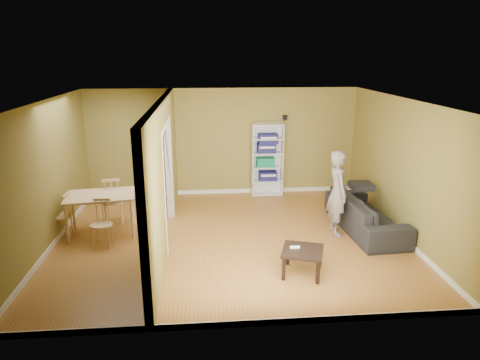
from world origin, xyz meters
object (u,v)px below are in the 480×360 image
at_px(chair_far, 113,200).
at_px(bookshelf, 267,159).
at_px(person, 338,186).
at_px(chair_left, 60,215).
at_px(chair_near, 101,223).
at_px(coffee_table, 303,253).
at_px(sofa, 366,209).
at_px(dining_table, 100,198).

bearing_deg(chair_far, bookshelf, -164.64).
bearing_deg(person, chair_left, 85.21).
height_order(chair_left, chair_near, chair_left).
relative_size(coffee_table, chair_left, 0.72).
relative_size(sofa, person, 1.18).
height_order(person, dining_table, person).
height_order(coffee_table, dining_table, dining_table).
distance_m(coffee_table, dining_table, 4.02).
relative_size(person, chair_left, 2.23).
xyz_separation_m(bookshelf, chair_far, (-3.42, -1.59, -0.39)).
relative_size(person, coffee_table, 3.09).
distance_m(sofa, bookshelf, 2.93).
height_order(person, chair_near, person).
xyz_separation_m(person, chair_left, (-5.28, 0.30, -0.53)).
bearing_deg(dining_table, coffee_table, -28.56).
distance_m(chair_left, chair_near, 1.00).
xyz_separation_m(person, dining_table, (-4.53, 0.38, -0.26)).
relative_size(bookshelf, chair_left, 2.05).
relative_size(person, dining_table, 1.53).
height_order(person, coffee_table, person).
bearing_deg(chair_near, sofa, 7.45).
distance_m(bookshelf, chair_left, 4.84).
xyz_separation_m(sofa, bookshelf, (-1.63, 2.39, 0.45)).
height_order(bookshelf, coffee_table, bookshelf).
bearing_deg(bookshelf, chair_far, -155.12).
height_order(chair_left, chair_far, chair_far).
bearing_deg(sofa, chair_near, 90.16).
relative_size(coffee_table, chair_far, 0.63).
relative_size(person, chair_far, 1.95).
relative_size(coffee_table, chair_near, 0.73).
xyz_separation_m(sofa, person, (-0.64, -0.12, 0.53)).
distance_m(sofa, person, 0.84).
bearing_deg(person, dining_table, 83.70).
xyz_separation_m(person, chair_far, (-4.42, 0.92, -0.47)).
bearing_deg(coffee_table, dining_table, 151.44).
distance_m(chair_left, chair_far, 1.06).
bearing_deg(bookshelf, chair_near, -141.72).
bearing_deg(chair_far, sofa, 161.52).
bearing_deg(sofa, coffee_table, 131.78).
bearing_deg(coffee_table, chair_left, 156.71).
bearing_deg(chair_far, chair_near, 80.80).
bearing_deg(bookshelf, person, -68.32).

